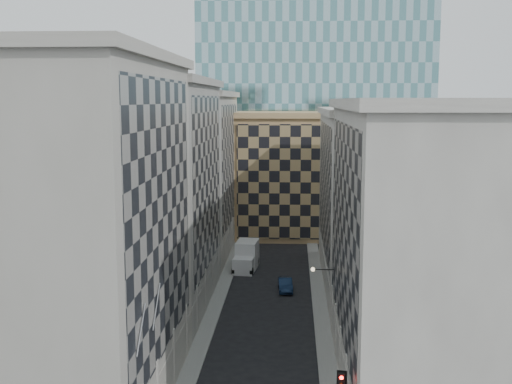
% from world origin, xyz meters
% --- Properties ---
extents(sidewalk_west, '(1.50, 100.00, 0.15)m').
position_xyz_m(sidewalk_west, '(-5.25, 30.00, 0.07)').
color(sidewalk_west, gray).
rests_on(sidewalk_west, ground).
extents(sidewalk_east, '(1.50, 100.00, 0.15)m').
position_xyz_m(sidewalk_east, '(5.25, 30.00, 0.07)').
color(sidewalk_east, gray).
rests_on(sidewalk_east, ground).
extents(bldg_left_a, '(10.80, 22.80, 23.70)m').
position_xyz_m(bldg_left_a, '(-10.88, 11.00, 11.82)').
color(bldg_left_a, '#9E9A8E').
rests_on(bldg_left_a, ground).
extents(bldg_left_b, '(10.80, 22.80, 22.70)m').
position_xyz_m(bldg_left_b, '(-10.88, 33.00, 11.32)').
color(bldg_left_b, gray).
rests_on(bldg_left_b, ground).
extents(bldg_left_c, '(10.80, 22.80, 21.70)m').
position_xyz_m(bldg_left_c, '(-10.88, 55.00, 10.83)').
color(bldg_left_c, '#9E9A8E').
rests_on(bldg_left_c, ground).
extents(bldg_right_a, '(10.80, 26.80, 20.70)m').
position_xyz_m(bldg_right_a, '(10.88, 15.00, 10.32)').
color(bldg_right_a, '#A8A39A').
rests_on(bldg_right_a, ground).
extents(bldg_right_b, '(10.80, 28.80, 19.70)m').
position_xyz_m(bldg_right_b, '(10.89, 42.00, 9.85)').
color(bldg_right_b, '#A8A39A').
rests_on(bldg_right_b, ground).
extents(tan_block, '(16.80, 14.80, 18.80)m').
position_xyz_m(tan_block, '(2.00, 67.90, 9.44)').
color(tan_block, tan).
rests_on(tan_block, ground).
extents(church_tower, '(7.20, 7.20, 51.50)m').
position_xyz_m(church_tower, '(0.00, 82.00, 26.95)').
color(church_tower, '#2F2925').
rests_on(church_tower, ground).
extents(flagpoles_left, '(0.10, 6.33, 2.33)m').
position_xyz_m(flagpoles_left, '(-5.90, 6.00, 8.00)').
color(flagpoles_left, gray).
rests_on(flagpoles_left, ground).
extents(bracket_lamp, '(1.98, 0.36, 0.36)m').
position_xyz_m(bracket_lamp, '(4.38, 24.00, 6.20)').
color(bracket_lamp, black).
rests_on(bracket_lamp, ground).
extents(box_truck, '(2.98, 6.29, 3.35)m').
position_xyz_m(box_truck, '(-3.22, 46.84, 1.46)').
color(box_truck, silver).
rests_on(box_truck, ground).
extents(dark_car, '(1.75, 4.30, 1.39)m').
position_xyz_m(dark_car, '(1.69, 37.98, 0.69)').
color(dark_car, '#11213E').
rests_on(dark_car, ground).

